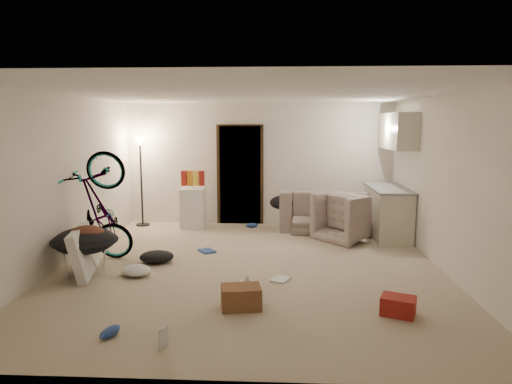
{
  "coord_description": "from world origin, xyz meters",
  "views": [
    {
      "loc": [
        0.4,
        -6.44,
        2.09
      ],
      "look_at": [
        0.05,
        0.6,
        1.03
      ],
      "focal_mm": 32.0,
      "sensor_mm": 36.0,
      "label": 1
    }
  ],
  "objects_px": {
    "sofa": "(332,215)",
    "tv_box": "(83,251)",
    "floor_lamp": "(141,162)",
    "kitchen_counter": "(387,213)",
    "drink_case_a": "(241,297)",
    "mini_fridge": "(193,208)",
    "saucer_chair": "(85,246)",
    "juicer": "(247,286)",
    "drink_case_b": "(398,306)",
    "bicycle": "(101,232)",
    "armchair": "(352,221)"
  },
  "relations": [
    {
      "from": "sofa",
      "to": "tv_box",
      "type": "distance_m",
      "value": 4.74
    },
    {
      "from": "floor_lamp",
      "to": "kitchen_counter",
      "type": "relative_size",
      "value": 1.21
    },
    {
      "from": "floor_lamp",
      "to": "drink_case_a",
      "type": "distance_m",
      "value": 4.93
    },
    {
      "from": "mini_fridge",
      "to": "drink_case_a",
      "type": "bearing_deg",
      "value": -74.98
    },
    {
      "from": "floor_lamp",
      "to": "saucer_chair",
      "type": "relative_size",
      "value": 1.99
    },
    {
      "from": "mini_fridge",
      "to": "juicer",
      "type": "height_order",
      "value": "mini_fridge"
    },
    {
      "from": "mini_fridge",
      "to": "drink_case_a",
      "type": "relative_size",
      "value": 1.79
    },
    {
      "from": "floor_lamp",
      "to": "drink_case_a",
      "type": "height_order",
      "value": "floor_lamp"
    },
    {
      "from": "saucer_chair",
      "to": "drink_case_b",
      "type": "xyz_separation_m",
      "value": [
        4.03,
        -1.22,
        -0.28
      ]
    },
    {
      "from": "floor_lamp",
      "to": "bicycle",
      "type": "bearing_deg",
      "value": -87.64
    },
    {
      "from": "floor_lamp",
      "to": "bicycle",
      "type": "distance_m",
      "value": 2.57
    },
    {
      "from": "drink_case_b",
      "to": "juicer",
      "type": "xyz_separation_m",
      "value": [
        -1.71,
        0.55,
        -0.01
      ]
    },
    {
      "from": "saucer_chair",
      "to": "juicer",
      "type": "relative_size",
      "value": 3.87
    },
    {
      "from": "kitchen_counter",
      "to": "mini_fridge",
      "type": "bearing_deg",
      "value": 171.67
    },
    {
      "from": "juicer",
      "to": "saucer_chair",
      "type": "bearing_deg",
      "value": 163.76
    },
    {
      "from": "armchair",
      "to": "bicycle",
      "type": "distance_m",
      "value": 4.35
    },
    {
      "from": "mini_fridge",
      "to": "tv_box",
      "type": "distance_m",
      "value": 3.15
    },
    {
      "from": "kitchen_counter",
      "to": "drink_case_b",
      "type": "height_order",
      "value": "kitchen_counter"
    },
    {
      "from": "saucer_chair",
      "to": "drink_case_b",
      "type": "height_order",
      "value": "saucer_chair"
    },
    {
      "from": "sofa",
      "to": "tv_box",
      "type": "height_order",
      "value": "tv_box"
    },
    {
      "from": "drink_case_b",
      "to": "armchair",
      "type": "bearing_deg",
      "value": 111.85
    },
    {
      "from": "sofa",
      "to": "juicer",
      "type": "relative_size",
      "value": 8.59
    },
    {
      "from": "saucer_chair",
      "to": "tv_box",
      "type": "distance_m",
      "value": 0.08
    },
    {
      "from": "tv_box",
      "to": "saucer_chair",
      "type": "bearing_deg",
      "value": 77.55
    },
    {
      "from": "armchair",
      "to": "tv_box",
      "type": "distance_m",
      "value": 4.63
    },
    {
      "from": "sofa",
      "to": "kitchen_counter",
      "type": "bearing_deg",
      "value": 158.85
    },
    {
      "from": "kitchen_counter",
      "to": "mini_fridge",
      "type": "xyz_separation_m",
      "value": [
        -3.76,
        0.55,
        -0.04
      ]
    },
    {
      "from": "bicycle",
      "to": "tv_box",
      "type": "distance_m",
      "value": 0.68
    },
    {
      "from": "tv_box",
      "to": "drink_case_b",
      "type": "relative_size",
      "value": 2.78
    },
    {
      "from": "armchair",
      "to": "drink_case_b",
      "type": "height_order",
      "value": "armchair"
    },
    {
      "from": "saucer_chair",
      "to": "drink_case_a",
      "type": "xyz_separation_m",
      "value": [
        2.28,
        -1.12,
        -0.26
      ]
    },
    {
      "from": "sofa",
      "to": "drink_case_a",
      "type": "bearing_deg",
      "value": 73.19
    },
    {
      "from": "mini_fridge",
      "to": "saucer_chair",
      "type": "xyz_separation_m",
      "value": [
        -0.97,
        -2.93,
        -0.02
      ]
    },
    {
      "from": "bicycle",
      "to": "saucer_chair",
      "type": "bearing_deg",
      "value": -179.15
    },
    {
      "from": "kitchen_counter",
      "to": "mini_fridge",
      "type": "distance_m",
      "value": 3.8
    },
    {
      "from": "drink_case_b",
      "to": "tv_box",
      "type": "bearing_deg",
      "value": -173.92
    },
    {
      "from": "floor_lamp",
      "to": "juicer",
      "type": "xyz_separation_m",
      "value": [
        2.42,
        -3.71,
        -1.21
      ]
    },
    {
      "from": "mini_fridge",
      "to": "drink_case_a",
      "type": "height_order",
      "value": "mini_fridge"
    },
    {
      "from": "kitchen_counter",
      "to": "saucer_chair",
      "type": "bearing_deg",
      "value": -153.28
    },
    {
      "from": "saucer_chair",
      "to": "floor_lamp",
      "type": "bearing_deg",
      "value": 91.89
    },
    {
      "from": "kitchen_counter",
      "to": "drink_case_b",
      "type": "distance_m",
      "value": 3.69
    },
    {
      "from": "armchair",
      "to": "drink_case_a",
      "type": "bearing_deg",
      "value": 111.41
    },
    {
      "from": "armchair",
      "to": "mini_fridge",
      "type": "distance_m",
      "value": 3.16
    },
    {
      "from": "sofa",
      "to": "juicer",
      "type": "height_order",
      "value": "sofa"
    },
    {
      "from": "bicycle",
      "to": "tv_box",
      "type": "height_order",
      "value": "bicycle"
    },
    {
      "from": "saucer_chair",
      "to": "drink_case_a",
      "type": "bearing_deg",
      "value": -26.14
    },
    {
      "from": "juicer",
      "to": "kitchen_counter",
      "type": "bearing_deg",
      "value": 51.71
    },
    {
      "from": "floor_lamp",
      "to": "drink_case_a",
      "type": "bearing_deg",
      "value": -60.15
    },
    {
      "from": "bicycle",
      "to": "mini_fridge",
      "type": "xyz_separation_m",
      "value": [
        0.97,
        2.32,
        -0.05
      ]
    },
    {
      "from": "tv_box",
      "to": "floor_lamp",
      "type": "bearing_deg",
      "value": 79.4
    }
  ]
}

